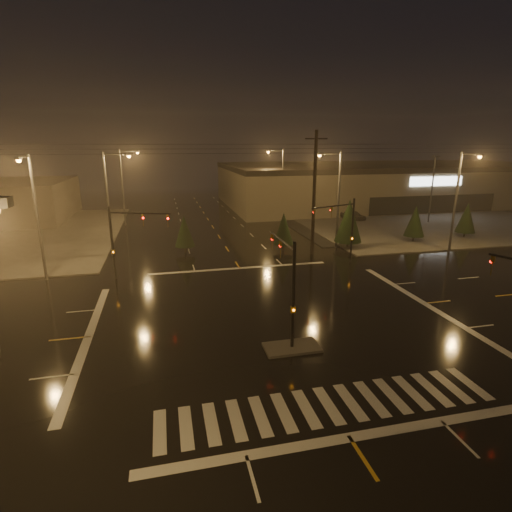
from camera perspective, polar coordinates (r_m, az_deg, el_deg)
The scene contains 24 objects.
ground at distance 25.72m, azimuth 2.34°, elevation -8.91°, with size 140.00×140.00×0.00m, color black.
sidewalk_ne at distance 64.74m, azimuth 21.29°, elevation 5.15°, with size 36.00×36.00×0.12m, color #403E39.
median_island at distance 22.27m, azimuth 5.16°, elevation -12.88°, with size 3.00×1.60×0.15m, color #403E39.
crosswalk at distance 18.36m, azimuth 10.33°, elevation -20.21°, with size 15.00×2.60×0.01m, color beige.
stop_bar_near at distance 16.94m, azimuth 13.23°, elevation -23.92°, with size 16.00×0.50×0.01m, color beige.
stop_bar_far at distance 35.75m, azimuth -2.35°, elevation -1.74°, with size 16.00×0.50×0.01m, color beige.
parking_lot at distance 66.14m, azimuth 25.85°, elevation 4.83°, with size 50.00×24.00×0.08m, color black.
retail_building at distance 80.31m, azimuth 18.16°, elevation 10.01°, with size 60.20×28.30×7.20m.
signal_mast_median at distance 21.60m, azimuth 4.62°, elevation -3.13°, with size 0.25×4.59×6.00m.
signal_mast_ne at distance 36.94m, azimuth 12.51°, elevation 4.53°, with size 4.84×1.86×6.00m.
signal_mast_nw at distance 33.53m, azimuth -18.31°, elevation 2.99°, with size 4.84×1.86×6.00m.
streetlight_1 at distance 41.10m, azimuth -20.04°, elevation 7.90°, with size 2.77×0.32×10.00m.
streetlight_2 at distance 56.94m, azimuth -18.29°, elevation 9.97°, with size 2.77×0.32×10.00m.
streetlight_3 at distance 42.60m, azimuth 11.35°, elevation 8.78°, with size 2.77×0.32×10.00m.
streetlight_4 at distance 61.28m, azimuth 3.55°, elevation 11.06°, with size 2.77×0.32×10.00m.
streetlight_5 at distance 35.40m, azimuth -29.02°, elevation 5.77°, with size 0.32×2.77×10.00m.
streetlight_6 at distance 44.30m, azimuth 26.97°, elevation 7.65°, with size 0.32×2.77×10.00m.
utility_pole_1 at distance 39.50m, azimuth 8.31°, elevation 8.88°, with size 2.20×0.32×12.00m.
conifer_0 at distance 43.26m, azimuth 13.13°, elevation 4.94°, with size 2.87×2.87×5.19m.
conifer_1 at distance 48.26m, azimuth 21.78°, elevation 4.69°, with size 2.22×2.22×4.17m.
conifer_2 at distance 52.96m, azimuth 27.88°, elevation 4.88°, with size 2.22×2.22×4.17m.
conifer_3 at distance 40.92m, azimuth -10.19°, elevation 3.54°, with size 2.01×2.01×3.85m.
conifer_4 at distance 41.16m, azimuth 3.96°, elevation 3.91°, with size 2.09×2.09×3.97m.
car_parked at distance 60.30m, azimuth 13.71°, elevation 5.68°, with size 1.65×4.10×1.40m, color black.
Camera 1 is at (-6.34, -22.52, 10.69)m, focal length 28.00 mm.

